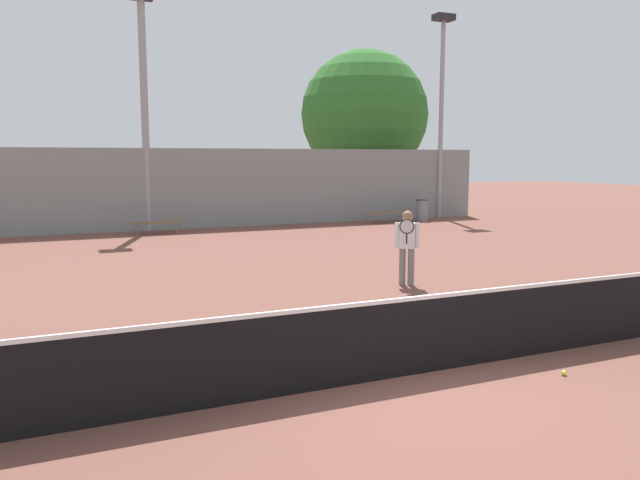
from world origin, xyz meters
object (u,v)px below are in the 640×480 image
at_px(light_pole_far_right, 144,94).
at_px(tennis_ball, 564,373).
at_px(bench_courtside_near, 388,213).
at_px(tennis_player, 407,243).
at_px(tree_green_tall, 364,115).
at_px(light_pole_center_back, 442,90).
at_px(tennis_net, 406,336).
at_px(trash_bin, 422,210).
at_px(bench_courtside_far, 157,223).

xyz_separation_m(light_pole_far_right, tennis_ball, (2.31, -18.33, -5.01)).
distance_m(bench_courtside_near, tennis_ball, 18.63).
bearing_deg(tennis_player, tree_green_tall, 99.16).
xyz_separation_m(tennis_player, light_pole_center_back, (9.52, 12.54, 4.80)).
height_order(bench_courtside_near, tennis_ball, bench_courtside_near).
bearing_deg(tree_green_tall, bench_courtside_near, -108.27).
bearing_deg(light_pole_far_right, tennis_net, -88.49).
bearing_deg(light_pole_center_back, bench_courtside_near, -162.26).
xyz_separation_m(tennis_net, tennis_ball, (1.84, -0.81, -0.48)).
bearing_deg(tennis_player, trash_bin, 89.73).
distance_m(tennis_net, light_pole_far_right, 18.10).
bearing_deg(bench_courtside_near, tennis_ball, -113.28).
bearing_deg(tennis_ball, tree_green_tall, 67.94).
bearing_deg(bench_courtside_far, tennis_ball, -82.67).
bearing_deg(tennis_player, tennis_ball, -67.42).
distance_m(tennis_net, tree_green_tall, 25.04).
bearing_deg(trash_bin, tennis_ball, -117.98).
bearing_deg(light_pole_center_back, tree_green_tall, 107.29).
relative_size(bench_courtside_near, light_pole_far_right, 0.24).
bearing_deg(tennis_ball, tennis_player, 78.25).
height_order(tennis_ball, tree_green_tall, tree_green_tall).
xyz_separation_m(bench_courtside_near, light_pole_center_back, (3.33, 1.07, 5.31)).
xyz_separation_m(bench_courtside_far, light_pole_far_right, (-0.10, 1.22, 4.65)).
bearing_deg(tennis_net, tree_green_tall, 63.25).
xyz_separation_m(bench_courtside_far, tennis_ball, (2.20, -17.11, -0.36)).
distance_m(tennis_player, trash_bin, 13.96).
relative_size(tennis_net, trash_bin, 12.88).
bearing_deg(trash_bin, light_pole_far_right, 173.98).
relative_size(trash_bin, tree_green_tall, 0.11).
bearing_deg(tree_green_tall, trash_bin, -91.53).
xyz_separation_m(bench_courtside_near, tree_green_tall, (1.89, 5.71, 4.49)).
distance_m(bench_courtside_near, bench_courtside_far, 9.57).
bearing_deg(bench_courtside_far, trash_bin, 0.07).
relative_size(tennis_player, tennis_ball, 23.73).
bearing_deg(tennis_ball, tennis_net, 156.27).
bearing_deg(bench_courtside_near, tennis_player, -118.35).
relative_size(light_pole_far_right, light_pole_center_back, 0.96).
bearing_deg(bench_courtside_near, tree_green_tall, 71.73).
xyz_separation_m(light_pole_center_back, trash_bin, (-1.60, -1.05, -5.25)).
relative_size(tennis_player, light_pole_far_right, 0.19).
bearing_deg(tree_green_tall, tennis_net, -116.75).
relative_size(tennis_net, bench_courtside_far, 6.93).
xyz_separation_m(tennis_net, tennis_player, (3.02, 4.83, 0.40)).
relative_size(tennis_net, tree_green_tall, 1.48).
xyz_separation_m(tennis_net, light_pole_far_right, (-0.46, 17.52, 4.53)).
bearing_deg(light_pole_center_back, bench_courtside_far, -175.27).
bearing_deg(tree_green_tall, bench_courtside_far, -153.49).
distance_m(tennis_player, bench_courtside_near, 13.05).
height_order(tennis_net, tennis_ball, tennis_net).
height_order(tennis_player, bench_courtside_far, tennis_player).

